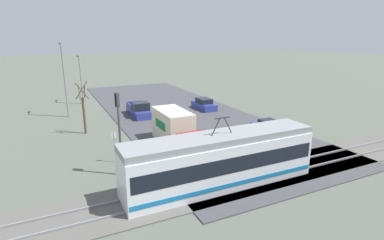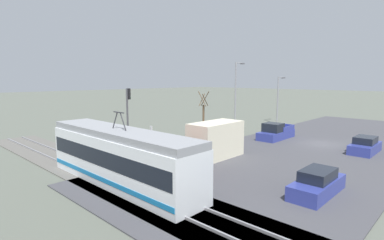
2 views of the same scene
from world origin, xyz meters
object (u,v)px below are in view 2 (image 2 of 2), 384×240
(box_truck, at_px, (207,143))
(traffic_light_pole, at_px, (128,113))
(light_rail_tram, at_px, (120,157))
(sedan_car_1, at_px, (317,184))
(street_lamp_mid_block, at_px, (279,96))
(pickup_truck, at_px, (276,133))
(street_tree, at_px, (203,116))
(no_parking_sign, at_px, (151,136))
(sedan_car_0, at_px, (365,146))
(street_lamp_near_crossing, at_px, (236,91))

(box_truck, xyz_separation_m, traffic_light_pole, (5.95, 3.61, 2.34))
(traffic_light_pole, bearing_deg, light_rail_tram, 140.95)
(sedan_car_1, distance_m, street_lamp_mid_block, 29.13)
(pickup_truck, distance_m, street_tree, 8.44)
(traffic_light_pole, height_order, street_lamp_mid_block, street_lamp_mid_block)
(sedan_car_1, bearing_deg, box_truck, 172.40)
(street_lamp_mid_block, distance_m, no_parking_sign, 24.55)
(light_rail_tram, height_order, sedan_car_0, light_rail_tram)
(sedan_car_1, relative_size, no_parking_sign, 1.89)
(light_rail_tram, xyz_separation_m, no_parking_sign, (5.56, -7.01, -0.31))
(traffic_light_pole, height_order, street_tree, traffic_light_pole)
(sedan_car_0, bearing_deg, light_rail_tram, 64.99)
(traffic_light_pole, height_order, no_parking_sign, traffic_light_pole)
(pickup_truck, bearing_deg, street_lamp_near_crossing, -24.91)
(sedan_car_0, relative_size, sedan_car_1, 0.93)
(sedan_car_1, height_order, street_lamp_mid_block, street_lamp_mid_block)
(sedan_car_1, relative_size, street_lamp_mid_block, 0.65)
(street_tree, bearing_deg, sedan_car_0, -165.65)
(sedan_car_0, bearing_deg, street_tree, 14.35)
(street_lamp_near_crossing, bearing_deg, sedan_car_1, 136.18)
(street_tree, height_order, no_parking_sign, street_tree)
(pickup_truck, relative_size, street_lamp_mid_block, 0.74)
(light_rail_tram, xyz_separation_m, pickup_truck, (-0.24, -20.26, -1.02))
(pickup_truck, relative_size, no_parking_sign, 2.15)
(box_truck, xyz_separation_m, street_lamp_near_crossing, (8.24, -15.87, 3.70))
(pickup_truck, distance_m, street_lamp_mid_block, 12.91)
(traffic_light_pole, bearing_deg, street_tree, -84.05)
(box_truck, relative_size, no_parking_sign, 3.50)
(sedan_car_0, distance_m, no_parking_sign, 19.78)
(traffic_light_pole, bearing_deg, sedan_car_1, -171.51)
(traffic_light_pole, distance_m, street_lamp_mid_block, 26.87)
(pickup_truck, xyz_separation_m, no_parking_sign, (5.79, 13.25, 0.71))
(box_truck, bearing_deg, sedan_car_1, 172.40)
(sedan_car_0, bearing_deg, street_lamp_near_crossing, -13.15)
(box_truck, distance_m, traffic_light_pole, 7.35)
(street_tree, bearing_deg, street_lamp_near_crossing, -82.31)
(street_tree, bearing_deg, street_lamp_mid_block, -95.40)
(street_lamp_near_crossing, bearing_deg, pickup_truck, 155.09)
(pickup_truck, relative_size, sedan_car_0, 1.22)
(box_truck, relative_size, sedan_car_1, 1.85)
(box_truck, height_order, street_tree, street_tree)
(pickup_truck, xyz_separation_m, street_tree, (7.01, 4.37, 1.68))
(light_rail_tram, bearing_deg, box_truck, -92.51)
(light_rail_tram, xyz_separation_m, sedan_car_1, (-10.00, -6.87, -1.10))
(street_tree, xyz_separation_m, street_lamp_near_crossing, (1.10, -8.14, 2.74))
(light_rail_tram, distance_m, sedan_car_0, 22.10)
(sedan_car_1, bearing_deg, street_lamp_mid_block, 121.96)
(street_lamp_near_crossing, relative_size, street_lamp_mid_block, 1.28)
(street_tree, bearing_deg, pickup_truck, -148.05)
(sedan_car_0, distance_m, street_lamp_near_crossing, 18.24)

